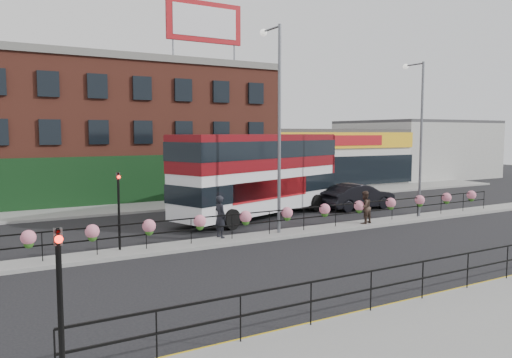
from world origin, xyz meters
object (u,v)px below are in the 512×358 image
car (358,196)px  pedestrian_a (220,217)px  double_decker_bus (260,167)px  pedestrian_b (365,207)px  lamp_column_east (418,125)px  lamp_column_west (277,111)px

car → pedestrian_a: 12.63m
double_decker_bus → pedestrian_b: (3.32, -5.26, -1.97)m
pedestrian_a → lamp_column_east: bearing=-99.7°
double_decker_bus → lamp_column_east: lamp_column_east is taller
lamp_column_west → pedestrian_b: bearing=-5.1°
double_decker_bus → pedestrian_b: 6.52m
double_decker_bus → pedestrian_b: size_ratio=7.06×
pedestrian_a → lamp_column_west: size_ratio=0.20×
double_decker_bus → lamp_column_west: bearing=-112.1°
car → lamp_column_east: size_ratio=0.58×
car → lamp_column_east: (0.66, -4.25, 4.55)m
car → pedestrian_b: (-3.73, -4.70, 0.18)m
lamp_column_east → lamp_column_west: bearing=179.9°
car → lamp_column_west: bearing=115.0°
pedestrian_a → lamp_column_west: bearing=-101.5°
pedestrian_a → pedestrian_b: (8.21, -0.60, -0.11)m
pedestrian_a → double_decker_bus: bearing=-55.4°
pedestrian_a → lamp_column_west: 5.71m
double_decker_bus → lamp_column_east: 9.40m
double_decker_bus → car: double_decker_bus is taller
double_decker_bus → lamp_column_west: size_ratio=1.24×
pedestrian_b → car: bearing=-138.5°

